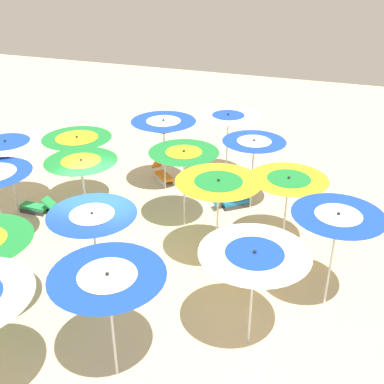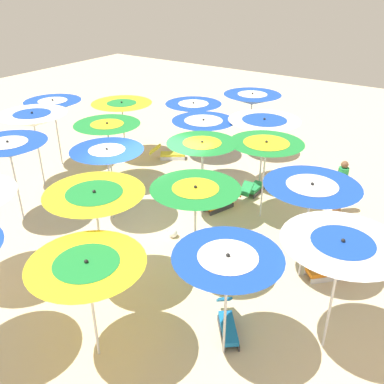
# 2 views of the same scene
# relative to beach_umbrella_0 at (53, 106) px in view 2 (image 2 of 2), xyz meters

# --- Properties ---
(ground) EXTENTS (40.50, 40.50, 0.04)m
(ground) POSITION_rel_beach_umbrella_0_xyz_m (-1.37, -5.51, -2.26)
(ground) COLOR beige
(beach_umbrella_0) EXTENTS (1.99, 1.99, 2.49)m
(beach_umbrella_0) POSITION_rel_beach_umbrella_0_xyz_m (0.00, 0.00, 0.00)
(beach_umbrella_0) COLOR silver
(beach_umbrella_0) RESTS_ON ground
(beach_umbrella_1) EXTENTS (2.19, 2.19, 2.56)m
(beach_umbrella_1) POSITION_rel_beach_umbrella_0_xyz_m (-1.51, -0.86, 0.05)
(beach_umbrella_1) COLOR silver
(beach_umbrella_1) RESTS_ON ground
(beach_umbrella_2) EXTENTS (2.09, 2.09, 2.46)m
(beach_umbrella_2) POSITION_rel_beach_umbrella_0_xyz_m (-3.34, -2.21, -0.05)
(beach_umbrella_2) COLOR silver
(beach_umbrella_2) RESTS_ON ground
(beach_umbrella_5) EXTENTS (2.25, 2.25, 2.20)m
(beach_umbrella_5) POSITION_rel_beach_umbrella_0_xyz_m (1.91, -1.48, -0.26)
(beach_umbrella_5) COLOR silver
(beach_umbrella_5) RESTS_ON ground
(beach_umbrella_6) EXTENTS (2.14, 2.14, 2.18)m
(beach_umbrella_6) POSITION_rel_beach_umbrella_0_xyz_m (-0.13, -2.72, -0.30)
(beach_umbrella_6) COLOR silver
(beach_umbrella_6) RESTS_ON ground
(beach_umbrella_7) EXTENTS (2.02, 2.02, 2.22)m
(beach_umbrella_7) POSITION_rel_beach_umbrella_0_xyz_m (-1.81, -4.34, -0.24)
(beach_umbrella_7) COLOR silver
(beach_umbrella_7) RESTS_ON ground
(beach_umbrella_8) EXTENTS (2.10, 2.10, 2.50)m
(beach_umbrella_8) POSITION_rel_beach_umbrella_0_xyz_m (-4.16, -6.30, 0.01)
(beach_umbrella_8) COLOR silver
(beach_umbrella_8) RESTS_ON ground
(beach_umbrella_9) EXTENTS (2.03, 2.03, 2.20)m
(beach_umbrella_9) POSITION_rel_beach_umbrella_0_xyz_m (-5.65, -7.61, -0.29)
(beach_umbrella_9) COLOR silver
(beach_umbrella_9) RESTS_ON ground
(beach_umbrella_10) EXTENTS (2.10, 2.10, 2.16)m
(beach_umbrella_10) POSITION_rel_beach_umbrella_0_xyz_m (3.44, -3.66, -0.31)
(beach_umbrella_10) COLOR silver
(beach_umbrella_10) RESTS_ON ground
(beach_umbrella_11) EXTENTS (2.05, 2.05, 2.29)m
(beach_umbrella_11) POSITION_rel_beach_umbrella_0_xyz_m (1.63, -5.26, -0.19)
(beach_umbrella_11) COLOR silver
(beach_umbrella_11) RESTS_ON ground
(beach_umbrella_12) EXTENTS (1.96, 1.96, 2.40)m
(beach_umbrella_12) POSITION_rel_beach_umbrella_0_xyz_m (-0.30, -6.45, -0.09)
(beach_umbrella_12) COLOR silver
(beach_umbrella_12) RESTS_ON ground
(beach_umbrella_13) EXTENTS (1.97, 1.97, 2.43)m
(beach_umbrella_13) POSITION_rel_beach_umbrella_0_xyz_m (-2.71, -7.84, -0.08)
(beach_umbrella_13) COLOR silver
(beach_umbrella_13) RESTS_ON ground
(beach_umbrella_14) EXTENTS (1.91, 1.91, 2.31)m
(beach_umbrella_14) POSITION_rel_beach_umbrella_0_xyz_m (-4.30, -9.56, -0.14)
(beach_umbrella_14) COLOR silver
(beach_umbrella_14) RESTS_ON ground
(beach_umbrella_15) EXTENTS (2.16, 2.16, 2.45)m
(beach_umbrella_15) POSITION_rel_beach_umbrella_0_xyz_m (4.86, -5.35, -0.04)
(beach_umbrella_15) COLOR silver
(beach_umbrella_15) RESTS_ON ground
(beach_umbrella_16) EXTENTS (2.29, 2.29, 2.38)m
(beach_umbrella_16) POSITION_rel_beach_umbrella_0_xyz_m (2.53, -6.96, -0.11)
(beach_umbrella_16) COLOR silver
(beach_umbrella_16) RESTS_ON ground
(beach_umbrella_17) EXTENTS (2.07, 2.07, 2.39)m
(beach_umbrella_17) POSITION_rel_beach_umbrella_0_xyz_m (0.70, -7.89, -0.10)
(beach_umbrella_17) COLOR silver
(beach_umbrella_17) RESTS_ON ground
(beach_umbrella_18) EXTENTS (2.09, 2.09, 2.48)m
(beach_umbrella_18) POSITION_rel_beach_umbrella_0_xyz_m (-1.27, -9.89, -0.03)
(beach_umbrella_18) COLOR silver
(beach_umbrella_18) RESTS_ON ground
(beach_umbrella_19) EXTENTS (2.10, 2.10, 2.50)m
(beach_umbrella_19) POSITION_rel_beach_umbrella_0_xyz_m (-3.08, -11.08, -0.01)
(beach_umbrella_19) COLOR silver
(beach_umbrella_19) RESTS_ON ground
(lounger_0) EXTENTS (1.06, 1.35, 0.57)m
(lounger_0) POSITION_rel_beach_umbrella_0_xyz_m (2.68, -3.06, -2.04)
(lounger_0) COLOR silver
(lounger_0) RESTS_ON ground
(lounger_1) EXTENTS (1.29, 0.73, 0.62)m
(lounger_1) POSITION_rel_beach_umbrella_0_xyz_m (0.47, -6.68, -2.04)
(lounger_1) COLOR #333338
(lounger_1) RESTS_ON ground
(lounger_2) EXTENTS (1.08, 1.07, 0.61)m
(lounger_2) POSITION_rel_beach_umbrella_0_xyz_m (-0.95, -10.47, -2.03)
(lounger_2) COLOR silver
(lounger_2) RESTS_ON ground
(lounger_3) EXTENTS (1.25, 0.38, 0.58)m
(lounger_3) POSITION_rel_beach_umbrella_0_xyz_m (1.86, -7.06, -2.03)
(lounger_3) COLOR #333338
(lounger_3) RESTS_ON ground
(lounger_4) EXTENTS (1.12, 0.99, 0.58)m
(lounger_4) POSITION_rel_beach_umbrella_0_xyz_m (-3.80, -9.36, -2.04)
(lounger_4) COLOR #333338
(lounger_4) RESTS_ON ground
(beachgoer_0) EXTENTS (0.30, 0.30, 1.67)m
(beachgoer_0) POSITION_rel_beach_umbrella_0_xyz_m (2.23, -9.69, -1.37)
(beachgoer_0) COLOR brown
(beachgoer_0) RESTS_ON ground
(beach_ball) EXTENTS (0.25, 0.25, 0.25)m
(beach_ball) POSITION_rel_beach_umbrella_0_xyz_m (-1.65, -6.40, -2.12)
(beach_ball) COLOR white
(beach_ball) RESTS_ON ground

